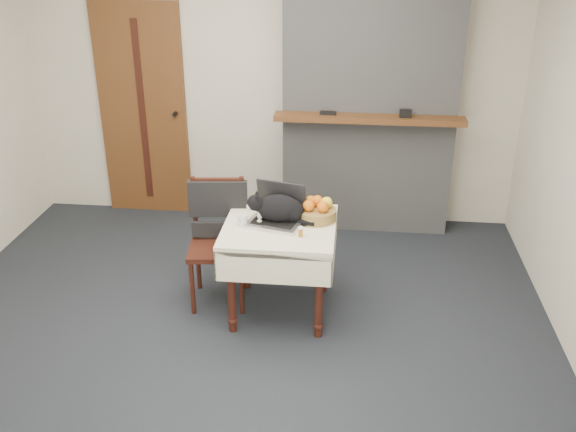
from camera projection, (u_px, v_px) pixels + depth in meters
name	position (u px, v px, depth m)	size (l,w,h in m)	color
ground	(235.00, 330.00, 4.53)	(4.50, 4.50, 0.00)	black
room_shell	(238.00, 66.00, 4.21)	(4.52, 4.01, 2.61)	beige
door	(143.00, 112.00, 6.01)	(0.82, 0.10, 2.00)	brown
chimney	(370.00, 89.00, 5.57)	(1.62, 0.48, 2.60)	gray
side_table	(280.00, 239.00, 4.52)	(0.78, 0.78, 0.70)	#38170F
laptop	(277.00, 212.00, 4.50)	(0.43, 0.39, 0.27)	#B7B7BC
cat	(280.00, 209.00, 4.48)	(0.49, 0.23, 0.23)	black
cream_jar	(243.00, 220.00, 4.45)	(0.07, 0.07, 0.08)	silver
pill_bottle	(301.00, 232.00, 4.30)	(0.03, 0.03, 0.07)	#965F12
fruit_basket	(317.00, 211.00, 4.53)	(0.28, 0.28, 0.16)	olive
desk_clutter	(304.00, 223.00, 4.49)	(0.13, 0.01, 0.01)	black
chair	(218.00, 224.00, 4.72)	(0.47, 0.46, 0.94)	#38170F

